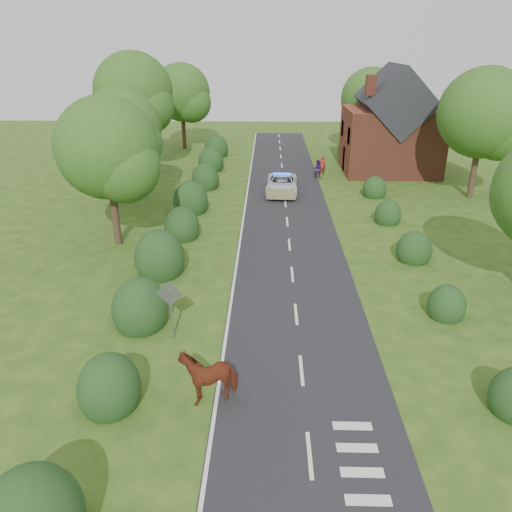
{
  "coord_description": "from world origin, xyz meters",
  "views": [
    {
      "loc": [
        -1.26,
        -14.86,
        10.92
      ],
      "look_at": [
        -1.82,
        7.34,
        1.3
      ],
      "focal_mm": 35.0,
      "sensor_mm": 36.0,
      "label": 1
    }
  ],
  "objects_px": {
    "cow": "(209,377)",
    "police_van": "(282,184)",
    "pedestrian_purple": "(317,169)",
    "pedestrian_red": "(322,166)",
    "road_sign": "(170,302)"
  },
  "relations": [
    {
      "from": "cow",
      "to": "police_van",
      "type": "height_order",
      "value": "police_van"
    },
    {
      "from": "pedestrian_red",
      "to": "pedestrian_purple",
      "type": "xyz_separation_m",
      "value": [
        -0.49,
        -0.94,
        -0.07
      ]
    },
    {
      "from": "pedestrian_purple",
      "to": "police_van",
      "type": "bearing_deg",
      "value": 67.77
    },
    {
      "from": "road_sign",
      "to": "cow",
      "type": "relative_size",
      "value": 1.18
    },
    {
      "from": "cow",
      "to": "pedestrian_purple",
      "type": "height_order",
      "value": "pedestrian_purple"
    },
    {
      "from": "pedestrian_red",
      "to": "pedestrian_purple",
      "type": "height_order",
      "value": "pedestrian_red"
    },
    {
      "from": "cow",
      "to": "pedestrian_red",
      "type": "xyz_separation_m",
      "value": [
        6.57,
        29.83,
        0.11
      ]
    },
    {
      "from": "cow",
      "to": "police_van",
      "type": "bearing_deg",
      "value": 150.57
    },
    {
      "from": "pedestrian_purple",
      "to": "road_sign",
      "type": "bearing_deg",
      "value": 84.43
    },
    {
      "from": "road_sign",
      "to": "pedestrian_red",
      "type": "distance_m",
      "value": 27.7
    },
    {
      "from": "road_sign",
      "to": "pedestrian_purple",
      "type": "relative_size",
      "value": 1.58
    },
    {
      "from": "police_van",
      "to": "pedestrian_purple",
      "type": "xyz_separation_m",
      "value": [
        3.15,
        4.68,
        0.1
      ]
    },
    {
      "from": "cow",
      "to": "pedestrian_purple",
      "type": "bearing_deg",
      "value": 145.58
    },
    {
      "from": "police_van",
      "to": "pedestrian_purple",
      "type": "distance_m",
      "value": 5.64
    },
    {
      "from": "cow",
      "to": "pedestrian_red",
      "type": "height_order",
      "value": "pedestrian_red"
    }
  ]
}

